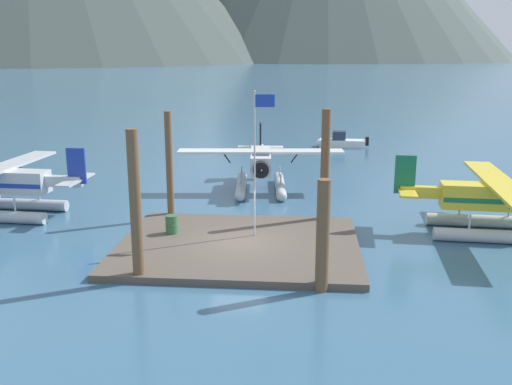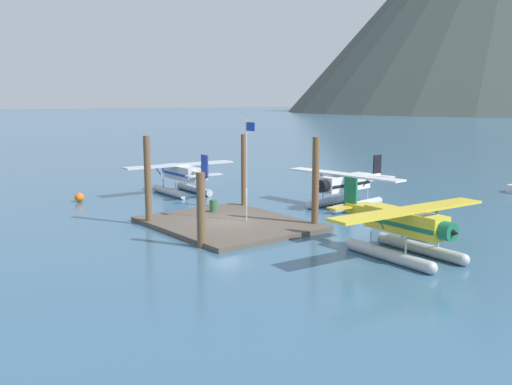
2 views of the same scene
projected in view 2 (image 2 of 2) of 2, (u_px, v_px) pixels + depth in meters
The scene contains 12 objects.
ground_plane at pixel (228, 226), 37.24m from camera, with size 1200.00×1200.00×0.00m, color #38607F.
dock_platform at pixel (228, 224), 37.22m from camera, with size 10.84×8.87×0.30m, color brown.
piling_near_left at pixel (148, 181), 37.01m from camera, with size 0.45×0.45×5.99m, color brown.
piling_near_right at pixel (201, 210), 31.41m from camera, with size 0.50×0.50×4.30m, color brown.
piling_far_left at pixel (243, 172), 42.68m from camera, with size 0.37×0.37×5.76m, color brown.
piling_far_right at pixel (315, 183), 36.23m from camera, with size 0.46×0.46×5.96m, color brown.
flagpole at pixel (247, 159), 36.60m from camera, with size 0.95×0.10×6.76m.
fuel_drum at pixel (214, 206), 40.38m from camera, with size 0.62×0.62×0.88m.
mooring_buoy at pixel (79, 197), 46.04m from camera, with size 0.77×0.77×0.77m, color orange.
seaplane_yellow_stbd_fwd at pixel (405, 228), 29.49m from camera, with size 7.97×10.47×3.84m.
seaplane_silver_port_fwd at pixel (182, 177), 49.83m from camera, with size 7.98×10.46×3.84m.
seaplane_white_bow_centre at pixel (345, 187), 43.63m from camera, with size 10.48×7.97×3.84m.
Camera 2 is at (29.85, -20.89, 8.22)m, focal length 39.14 mm.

